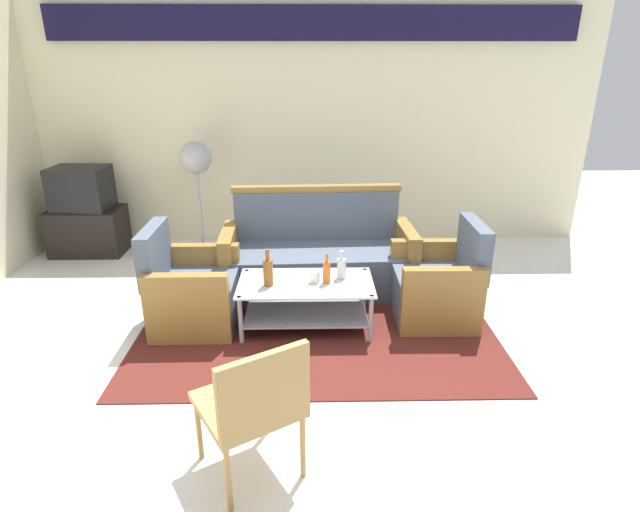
{
  "coord_description": "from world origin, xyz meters",
  "views": [
    {
      "loc": [
        -0.05,
        -3.0,
        2.1
      ],
      "look_at": [
        0.02,
        0.71,
        0.65
      ],
      "focal_mm": 28.23,
      "sensor_mm": 36.0,
      "label": 1
    }
  ],
  "objects_px": {
    "armchair_left": "(192,292)",
    "tv_stand": "(89,231)",
    "armchair_right": "(438,286)",
    "bottle_brown": "(268,272)",
    "bottle_clear": "(342,268)",
    "couch": "(318,259)",
    "pedestal_fan": "(196,165)",
    "coffee_table": "(306,298)",
    "cup": "(315,277)",
    "wicker_chair": "(254,402)",
    "bottle_orange": "(327,272)",
    "television": "(81,188)"
  },
  "relations": [
    {
      "from": "armchair_right",
      "to": "bottle_brown",
      "type": "bearing_deg",
      "value": 99.4
    },
    {
      "from": "coffee_table",
      "to": "bottle_orange",
      "type": "xyz_separation_m",
      "value": [
        0.17,
        -0.02,
        0.23
      ]
    },
    {
      "from": "armchair_right",
      "to": "bottle_orange",
      "type": "bearing_deg",
      "value": 101.45
    },
    {
      "from": "coffee_table",
      "to": "bottle_clear",
      "type": "relative_size",
      "value": 4.54
    },
    {
      "from": "armchair_left",
      "to": "wicker_chair",
      "type": "xyz_separation_m",
      "value": [
        0.71,
        -1.73,
        0.21
      ]
    },
    {
      "from": "couch",
      "to": "armchair_left",
      "type": "distance_m",
      "value": 1.26
    },
    {
      "from": "armchair_left",
      "to": "television",
      "type": "bearing_deg",
      "value": -138.18
    },
    {
      "from": "cup",
      "to": "pedestal_fan",
      "type": "height_order",
      "value": "pedestal_fan"
    },
    {
      "from": "couch",
      "to": "cup",
      "type": "xyz_separation_m",
      "value": [
        -0.04,
        -0.76,
        0.14
      ]
    },
    {
      "from": "television",
      "to": "wicker_chair",
      "type": "xyz_separation_m",
      "value": [
        2.27,
        -3.46,
        -0.27
      ]
    },
    {
      "from": "bottle_brown",
      "to": "pedestal_fan",
      "type": "xyz_separation_m",
      "value": [
        -0.93,
        1.91,
        0.49
      ]
    },
    {
      "from": "coffee_table",
      "to": "bottle_brown",
      "type": "height_order",
      "value": "bottle_brown"
    },
    {
      "from": "bottle_orange",
      "to": "bottle_clear",
      "type": "xyz_separation_m",
      "value": [
        0.13,
        0.09,
        -0.0
      ]
    },
    {
      "from": "cup",
      "to": "bottle_clear",
      "type": "bearing_deg",
      "value": 19.53
    },
    {
      "from": "television",
      "to": "pedestal_fan",
      "type": "distance_m",
      "value": 1.32
    },
    {
      "from": "couch",
      "to": "bottle_brown",
      "type": "height_order",
      "value": "couch"
    },
    {
      "from": "coffee_table",
      "to": "pedestal_fan",
      "type": "relative_size",
      "value": 0.87
    },
    {
      "from": "armchair_right",
      "to": "pedestal_fan",
      "type": "bearing_deg",
      "value": 54.98
    },
    {
      "from": "bottle_clear",
      "to": "wicker_chair",
      "type": "relative_size",
      "value": 0.29
    },
    {
      "from": "couch",
      "to": "tv_stand",
      "type": "bearing_deg",
      "value": -24.09
    },
    {
      "from": "armchair_right",
      "to": "bottle_clear",
      "type": "relative_size",
      "value": 3.51
    },
    {
      "from": "pedestal_fan",
      "to": "wicker_chair",
      "type": "xyz_separation_m",
      "value": [
        0.98,
        -3.5,
        -0.52
      ]
    },
    {
      "from": "pedestal_fan",
      "to": "wicker_chair",
      "type": "relative_size",
      "value": 1.51
    },
    {
      "from": "coffee_table",
      "to": "cup",
      "type": "xyz_separation_m",
      "value": [
        0.07,
        -0.0,
        0.19
      ]
    },
    {
      "from": "wicker_chair",
      "to": "bottle_brown",
      "type": "bearing_deg",
      "value": 60.84
    },
    {
      "from": "bottle_clear",
      "to": "television",
      "type": "bearing_deg",
      "value": 148.29
    },
    {
      "from": "couch",
      "to": "coffee_table",
      "type": "relative_size",
      "value": 1.66
    },
    {
      "from": "coffee_table",
      "to": "couch",
      "type": "bearing_deg",
      "value": 81.51
    },
    {
      "from": "coffee_table",
      "to": "armchair_right",
      "type": "bearing_deg",
      "value": 8.39
    },
    {
      "from": "armchair_left",
      "to": "tv_stand",
      "type": "height_order",
      "value": "armchair_left"
    },
    {
      "from": "couch",
      "to": "pedestal_fan",
      "type": "distance_m",
      "value": 1.87
    },
    {
      "from": "bottle_orange",
      "to": "cup",
      "type": "xyz_separation_m",
      "value": [
        -0.1,
        0.01,
        -0.05
      ]
    },
    {
      "from": "coffee_table",
      "to": "television",
      "type": "height_order",
      "value": "television"
    },
    {
      "from": "coffee_table",
      "to": "bottle_brown",
      "type": "relative_size",
      "value": 3.56
    },
    {
      "from": "bottle_brown",
      "to": "wicker_chair",
      "type": "relative_size",
      "value": 0.37
    },
    {
      "from": "bottle_brown",
      "to": "tv_stand",
      "type": "height_order",
      "value": "bottle_brown"
    },
    {
      "from": "armchair_left",
      "to": "tv_stand",
      "type": "distance_m",
      "value": 2.33
    },
    {
      "from": "armchair_left",
      "to": "bottle_orange",
      "type": "relative_size",
      "value": 3.35
    },
    {
      "from": "couch",
      "to": "pedestal_fan",
      "type": "bearing_deg",
      "value": -41.74
    },
    {
      "from": "wicker_chair",
      "to": "cup",
      "type": "bearing_deg",
      "value": 47.87
    },
    {
      "from": "armchair_left",
      "to": "coffee_table",
      "type": "distance_m",
      "value": 0.96
    },
    {
      "from": "armchair_right",
      "to": "tv_stand",
      "type": "distance_m",
      "value": 4.0
    },
    {
      "from": "bottle_orange",
      "to": "television",
      "type": "bearing_deg",
      "value": 145.75
    },
    {
      "from": "couch",
      "to": "armchair_right",
      "type": "distance_m",
      "value": 1.18
    },
    {
      "from": "cup",
      "to": "coffee_table",
      "type": "bearing_deg",
      "value": 177.67
    },
    {
      "from": "bottle_orange",
      "to": "pedestal_fan",
      "type": "xyz_separation_m",
      "value": [
        -1.4,
        1.88,
        0.51
      ]
    },
    {
      "from": "armchair_left",
      "to": "tv_stand",
      "type": "relative_size",
      "value": 1.06
    },
    {
      "from": "couch",
      "to": "bottle_orange",
      "type": "bearing_deg",
      "value": 91.85
    },
    {
      "from": "tv_stand",
      "to": "bottle_brown",
      "type": "bearing_deg",
      "value": -40.01
    },
    {
      "from": "coffee_table",
      "to": "tv_stand",
      "type": "height_order",
      "value": "tv_stand"
    }
  ]
}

